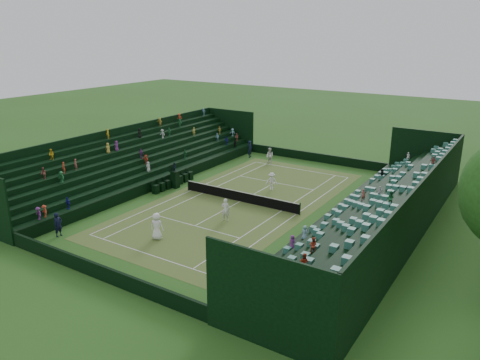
# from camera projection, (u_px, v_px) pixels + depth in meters

# --- Properties ---
(ground) EXTENTS (160.00, 160.00, 0.00)m
(ground) POSITION_uv_depth(u_px,v_px,m) (240.00, 202.00, 41.01)
(ground) COLOR #2C591C
(ground) RESTS_ON ground
(court_surface) EXTENTS (12.97, 26.77, 0.01)m
(court_surface) POSITION_uv_depth(u_px,v_px,m) (240.00, 202.00, 41.01)
(court_surface) COLOR #306923
(court_surface) RESTS_ON ground
(perimeter_wall_north) EXTENTS (17.17, 0.20, 1.00)m
(perimeter_wall_north) POSITION_uv_depth(u_px,v_px,m) (315.00, 157.00, 53.58)
(perimeter_wall_north) COLOR black
(perimeter_wall_north) RESTS_ON ground
(perimeter_wall_south) EXTENTS (17.17, 0.20, 1.00)m
(perimeter_wall_south) POSITION_uv_depth(u_px,v_px,m) (97.00, 271.00, 28.13)
(perimeter_wall_south) COLOR black
(perimeter_wall_south) RESTS_ON ground
(perimeter_wall_east) EXTENTS (0.20, 31.77, 1.00)m
(perimeter_wall_east) POSITION_uv_depth(u_px,v_px,m) (331.00, 216.00, 36.48)
(perimeter_wall_east) COLOR black
(perimeter_wall_east) RESTS_ON ground
(perimeter_wall_west) EXTENTS (0.20, 31.77, 1.00)m
(perimeter_wall_west) POSITION_uv_depth(u_px,v_px,m) (166.00, 180.00, 45.23)
(perimeter_wall_west) COLOR black
(perimeter_wall_west) RESTS_ON ground
(north_grandstand) EXTENTS (6.60, 32.00, 4.90)m
(north_grandstand) POSITION_uv_depth(u_px,v_px,m) (386.00, 214.00, 34.01)
(north_grandstand) COLOR black
(north_grandstand) RESTS_ON ground
(south_grandstand) EXTENTS (6.60, 32.00, 4.90)m
(south_grandstand) POSITION_uv_depth(u_px,v_px,m) (134.00, 164.00, 47.07)
(south_grandstand) COLOR black
(south_grandstand) RESTS_ON ground
(tennis_net) EXTENTS (11.67, 0.10, 1.06)m
(tennis_net) POSITION_uv_depth(u_px,v_px,m) (240.00, 196.00, 40.85)
(tennis_net) COLOR black
(tennis_net) RESTS_ON ground
(umpire_chair) EXTENTS (0.80, 0.80, 2.51)m
(umpire_chair) POSITION_uv_depth(u_px,v_px,m) (175.00, 177.00, 44.36)
(umpire_chair) COLOR black
(umpire_chair) RESTS_ON ground
(courtside_chairs) EXTENTS (0.55, 5.52, 1.19)m
(courtside_chairs) POSITION_uv_depth(u_px,v_px,m) (173.00, 182.00, 44.95)
(courtside_chairs) COLOR black
(courtside_chairs) RESTS_ON ground
(player_near_west) EXTENTS (1.11, 0.89, 1.99)m
(player_near_west) POSITION_uv_depth(u_px,v_px,m) (157.00, 226.00, 33.34)
(player_near_west) COLOR white
(player_near_west) RESTS_ON ground
(player_near_east) EXTENTS (0.78, 0.65, 1.84)m
(player_near_east) POSITION_uv_depth(u_px,v_px,m) (225.00, 210.00, 36.67)
(player_near_east) COLOR white
(player_near_east) RESTS_ON ground
(player_far_west) EXTENTS (0.99, 0.83, 1.82)m
(player_far_west) POSITION_uv_depth(u_px,v_px,m) (270.00, 156.00, 52.52)
(player_far_west) COLOR white
(player_far_west) RESTS_ON ground
(player_far_east) EXTENTS (1.27, 1.12, 1.70)m
(player_far_east) POSITION_uv_depth(u_px,v_px,m) (272.00, 181.00, 43.81)
(player_far_east) COLOR white
(player_far_east) RESTS_ON ground
(line_judge_north) EXTENTS (0.63, 0.82, 1.99)m
(line_judge_north) POSITION_uv_depth(u_px,v_px,m) (250.00, 149.00, 55.20)
(line_judge_north) COLOR black
(line_judge_north) RESTS_ON ground
(line_judge_south) EXTENTS (0.45, 0.67, 1.82)m
(line_judge_south) POSITION_uv_depth(u_px,v_px,m) (58.00, 225.00, 33.84)
(line_judge_south) COLOR black
(line_judge_south) RESTS_ON ground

